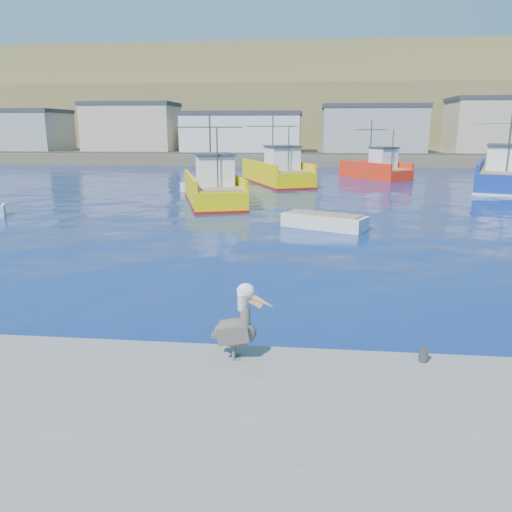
{
  "coord_description": "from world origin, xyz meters",
  "views": [
    {
      "loc": [
        0.49,
        -13.39,
        5.31
      ],
      "look_at": [
        -1.17,
        2.41,
        1.21
      ],
      "focal_mm": 35.0,
      "sensor_mm": 36.0,
      "label": 1
    }
  ],
  "objects": [
    {
      "name": "ground",
      "position": [
        0.0,
        0.0,
        0.0
      ],
      "size": [
        260.0,
        260.0,
        0.0
      ],
      "primitive_type": "plane",
      "color": "#071D56",
      "rests_on": "ground"
    },
    {
      "name": "dock_bollards",
      "position": [
        0.6,
        -3.4,
        0.65
      ],
      "size": [
        36.2,
        0.2,
        0.3
      ],
      "color": "#4C4C4C",
      "rests_on": "dock"
    },
    {
      "name": "far_shore",
      "position": [
        0.0,
        109.2,
        8.98
      ],
      "size": [
        200.0,
        81.0,
        24.0
      ],
      "color": "brown",
      "rests_on": "ground"
    },
    {
      "name": "trawler_yellow_a",
      "position": [
        -6.34,
        22.11,
        1.0
      ],
      "size": [
        6.44,
        11.01,
        6.41
      ],
      "color": "#F4D502",
      "rests_on": "ground"
    },
    {
      "name": "trawler_yellow_b",
      "position": [
        -2.55,
        35.23,
        1.03
      ],
      "size": [
        7.93,
        11.77,
        6.5
      ],
      "color": "#F4D502",
      "rests_on": "ground"
    },
    {
      "name": "trawler_blue",
      "position": [
        17.97,
        33.63,
        1.14
      ],
      "size": [
        8.78,
        13.92,
        6.75
      ],
      "color": "navy",
      "rests_on": "ground"
    },
    {
      "name": "boat_orange",
      "position": [
        7.68,
        41.55,
        1.03
      ],
      "size": [
        7.3,
        8.6,
        6.08
      ],
      "color": "red",
      "rests_on": "ground"
    },
    {
      "name": "skiff_mid",
      "position": [
        1.39,
        13.49,
        0.31
      ],
      "size": [
        4.76,
        3.41,
        0.98
      ],
      "color": "silver",
      "rests_on": "ground"
    },
    {
      "name": "skiff_extra",
      "position": [
        -8.53,
        27.39,
        0.31
      ],
      "size": [
        3.91,
        4.45,
        0.96
      ],
      "color": "silver",
      "rests_on": "ground"
    },
    {
      "name": "pelican",
      "position": [
        -0.93,
        -3.62,
        1.21
      ],
      "size": [
        1.36,
        0.6,
        1.67
      ],
      "color": "#595451",
      "rests_on": "dock"
    }
  ]
}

